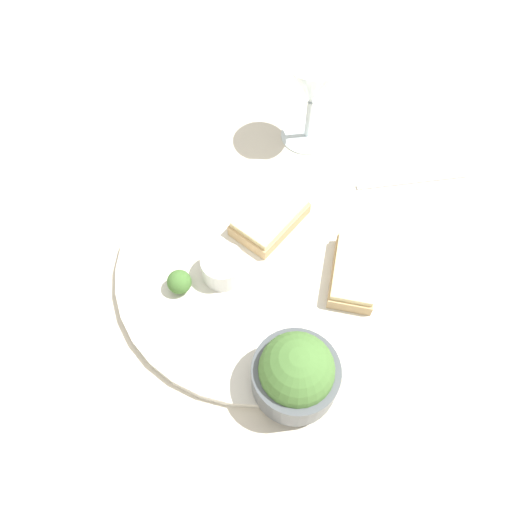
{
  "coord_description": "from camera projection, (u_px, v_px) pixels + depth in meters",
  "views": [
    {
      "loc": [
        -0.27,
        -0.17,
        0.56
      ],
      "look_at": [
        0.0,
        0.0,
        0.03
      ],
      "focal_mm": 35.0,
      "sensor_mm": 36.0,
      "label": 1
    }
  ],
  "objects": [
    {
      "name": "ground_plane",
      "position": [
        256.0,
        270.0,
        0.65
      ],
      "size": [
        4.0,
        4.0,
        0.0
      ],
      "primitive_type": "plane",
      "color": "beige"
    },
    {
      "name": "salad_bowl",
      "position": [
        296.0,
        373.0,
        0.53
      ],
      "size": [
        0.09,
        0.09,
        0.09
      ],
      "color": "#4C5156",
      "rests_on": "dinner_plate"
    },
    {
      "name": "dinner_plate",
      "position": [
        256.0,
        267.0,
        0.64
      ],
      "size": [
        0.36,
        0.36,
        0.01
      ],
      "color": "silver",
      "rests_on": "ground_plane"
    },
    {
      "name": "cheese_toast_near",
      "position": [
        270.0,
        218.0,
        0.66
      ],
      "size": [
        0.11,
        0.08,
        0.03
      ],
      "color": "tan",
      "rests_on": "dinner_plate"
    },
    {
      "name": "sauce_ramekin",
      "position": [
        223.0,
        266.0,
        0.61
      ],
      "size": [
        0.05,
        0.05,
        0.03
      ],
      "color": "white",
      "rests_on": "dinner_plate"
    },
    {
      "name": "cheese_toast_far",
      "position": [
        354.0,
        272.0,
        0.62
      ],
      "size": [
        0.11,
        0.08,
        0.03
      ],
      "color": "tan",
      "rests_on": "dinner_plate"
    },
    {
      "name": "garnish",
      "position": [
        179.0,
        282.0,
        0.61
      ],
      "size": [
        0.03,
        0.03,
        0.03
      ],
      "color": "#477533",
      "rests_on": "dinner_plate"
    },
    {
      "name": "fork",
      "position": [
        412.0,
        181.0,
        0.72
      ],
      "size": [
        0.11,
        0.13,
        0.01
      ],
      "color": "silver",
      "rests_on": "ground_plane"
    },
    {
      "name": "wine_glass",
      "position": [
        312.0,
        86.0,
        0.69
      ],
      "size": [
        0.08,
        0.08,
        0.14
      ],
      "color": "silver",
      "rests_on": "ground_plane"
    }
  ]
}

